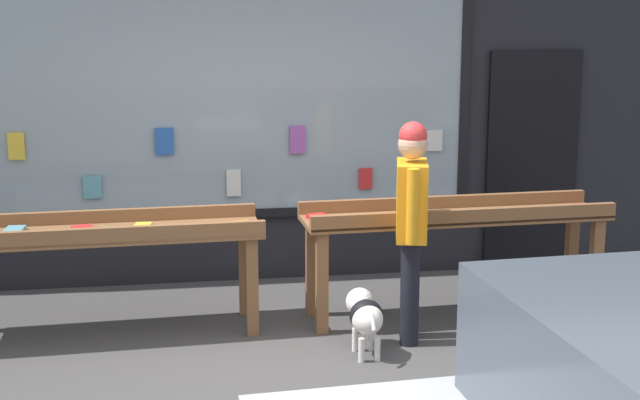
{
  "coord_description": "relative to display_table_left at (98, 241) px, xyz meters",
  "views": [
    {
      "loc": [
        -0.78,
        -5.7,
        2.44
      ],
      "look_at": [
        0.27,
        0.85,
        1.05
      ],
      "focal_mm": 50.0,
      "sensor_mm": 36.0,
      "label": 1
    }
  ],
  "objects": [
    {
      "name": "display_table_left",
      "position": [
        0.0,
        0.0,
        0.0
      ],
      "size": [
        2.52,
        0.77,
        0.92
      ],
      "color": "brown",
      "rests_on": "ground_plane"
    },
    {
      "name": "display_table_right",
      "position": [
        2.82,
        0.0,
        0.02
      ],
      "size": [
        2.51,
        0.68,
        0.95
      ],
      "color": "brown",
      "rests_on": "ground_plane"
    },
    {
      "name": "ground_plane",
      "position": [
        1.41,
        -1.05,
        -0.74
      ],
      "size": [
        40.0,
        40.0,
        0.0
      ],
      "primitive_type": "plane",
      "color": "#474444"
    },
    {
      "name": "small_dog",
      "position": [
        1.93,
        -0.73,
        -0.44
      ],
      "size": [
        0.25,
        0.58,
        0.45
      ],
      "rotation": [
        0.0,
        0.0,
        1.59
      ],
      "color": "white",
      "rests_on": "ground_plane"
    },
    {
      "name": "person_browsing",
      "position": [
        2.31,
        -0.52,
        0.24
      ],
      "size": [
        0.32,
        0.65,
        1.67
      ],
      "rotation": [
        0.0,
        0.0,
        1.34
      ],
      "color": "black",
      "rests_on": "ground_plane"
    },
    {
      "name": "shopfront_facade",
      "position": [
        1.41,
        1.34,
        0.96
      ],
      "size": [
        8.6,
        0.29,
        3.41
      ],
      "color": "black",
      "rests_on": "ground_plane"
    }
  ]
}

